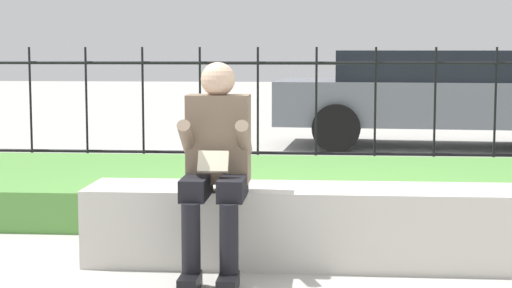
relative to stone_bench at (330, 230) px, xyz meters
name	(u,v)px	position (x,y,z in m)	size (l,w,h in m)	color
ground_plane	(309,263)	(-0.14, 0.00, -0.22)	(60.00, 60.00, 0.00)	#B2AFA8
stone_bench	(330,230)	(0.00, 0.00, 0.00)	(3.13, 0.57, 0.50)	beige
person_seated_reader	(216,158)	(-0.69, -0.32, 0.49)	(0.42, 0.73, 1.29)	black
grass_berm	(313,191)	(-0.14, 1.90, -0.07)	(9.97, 2.39, 0.31)	#569342
iron_fence	(316,110)	(-0.14, 3.54, 0.51)	(7.97, 0.03, 1.39)	black
car_parked_center	(438,95)	(1.53, 6.71, 0.51)	(4.67, 2.07, 1.35)	slate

